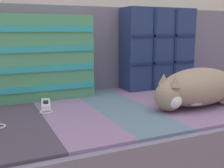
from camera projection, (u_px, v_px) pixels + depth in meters
The scene contains 6 objects.
couch at pixel (134, 147), 1.27m from camera, with size 1.74×0.86×0.43m.
sofa_backrest at pixel (103, 48), 1.51m from camera, with size 1.71×0.14×0.42m.
throw_pillow_quilted at pixel (158, 49), 1.49m from camera, with size 0.39×0.14×0.42m.
throw_pillow_striped at pixel (43, 57), 1.25m from camera, with size 0.44×0.14×0.37m.
sleeping_cat at pixel (195, 88), 1.13m from camera, with size 0.45×0.24×0.15m.
game_remote_near at pixel (46, 105), 1.14m from camera, with size 0.08×0.19×0.02m.
Camera 1 is at (-0.59, -0.93, 0.73)m, focal length 45.00 mm.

